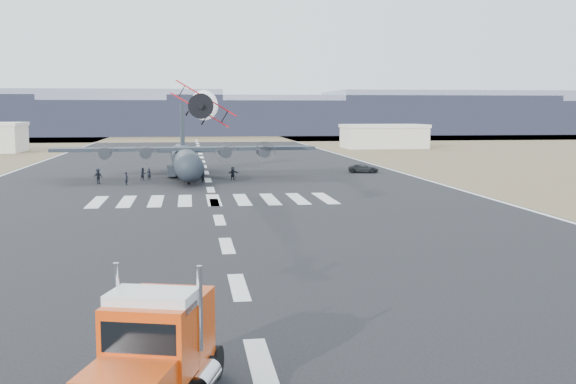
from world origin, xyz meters
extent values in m
plane|color=black|center=(0.00, 0.00, 0.00)|extent=(500.00, 500.00, 0.00)
cube|color=#776344|center=(0.00, 230.00, 0.00)|extent=(500.00, 80.00, 0.00)
cube|color=slate|center=(-65.00, 260.00, 8.50)|extent=(150.00, 50.00, 17.00)
cube|color=slate|center=(0.00, 260.00, 6.50)|extent=(150.00, 50.00, 13.00)
cube|color=slate|center=(65.00, 260.00, 7.50)|extent=(150.00, 50.00, 15.00)
cube|color=slate|center=(130.00, 260.00, 8.50)|extent=(150.00, 50.00, 17.00)
cube|color=beige|center=(46.00, 150.00, 2.60)|extent=(20.00, 12.00, 5.20)
cube|color=beige|center=(46.00, 150.00, 5.50)|extent=(20.50, 12.50, 0.80)
cube|color=black|center=(-3.48, -2.60, 0.58)|extent=(3.19, 7.25, 0.27)
cube|color=red|center=(-3.85, -3.82, 2.34)|extent=(3.09, 2.59, 2.34)
cube|color=black|center=(-4.11, -4.68, 2.71)|extent=(2.28, 0.79, 0.96)
cube|color=white|center=(-3.76, -3.51, 3.56)|extent=(3.03, 2.39, 0.53)
cube|color=red|center=(-3.30, -1.99, 2.02)|extent=(3.15, 2.80, 2.76)
cylinder|color=black|center=(-4.41, -1.43, 0.58)|extent=(0.74, 1.24, 1.17)
cylinder|color=black|center=(-2.07, -2.13, 0.58)|extent=(0.74, 1.24, 1.17)
cylinder|color=black|center=(-4.10, -0.42, 0.58)|extent=(0.74, 1.24, 1.17)
cylinder|color=black|center=(-1.76, -1.12, 0.58)|extent=(0.74, 1.24, 1.17)
cylinder|color=red|center=(-1.43, 32.68, 9.72)|extent=(0.93, 4.48, 0.80)
sphere|color=black|center=(-1.42, 32.86, 10.03)|extent=(0.62, 0.62, 0.62)
cylinder|color=black|center=(-1.49, 30.55, 9.72)|extent=(0.91, 0.56, 0.89)
cylinder|color=black|center=(-1.50, 30.23, 9.72)|extent=(1.96, 0.09, 1.96)
cube|color=red|center=(-1.44, 32.33, 9.41)|extent=(4.66, 1.03, 2.81)
cube|color=red|center=(-1.45, 32.06, 10.48)|extent=(4.81, 1.03, 2.91)
cube|color=red|center=(-1.37, 34.73, 10.17)|extent=(0.11, 0.80, 0.89)
cube|color=red|center=(-1.37, 34.73, 9.72)|extent=(1.80, 0.68, 0.07)
cylinder|color=black|center=(-2.16, 31.99, 8.65)|extent=(0.12, 0.39, 0.39)
cylinder|color=black|center=(-0.74, 31.95, 8.65)|extent=(0.12, 0.39, 0.39)
sphere|color=white|center=(-1.36, 34.91, 9.72)|extent=(0.62, 0.62, 0.62)
sphere|color=white|center=(-1.30, 37.05, 9.75)|extent=(0.83, 0.83, 0.83)
sphere|color=white|center=(-1.23, 39.18, 9.77)|extent=(1.03, 1.03, 1.03)
sphere|color=white|center=(-1.17, 41.32, 9.80)|extent=(1.23, 1.23, 1.23)
sphere|color=white|center=(-1.11, 43.46, 9.83)|extent=(1.44, 1.44, 1.44)
sphere|color=white|center=(-1.04, 45.59, 9.86)|extent=(1.64, 1.64, 1.64)
sphere|color=white|center=(-0.98, 47.73, 9.88)|extent=(1.84, 1.84, 1.84)
sphere|color=white|center=(-0.92, 49.87, 9.91)|extent=(2.05, 2.05, 2.05)
sphere|color=white|center=(-0.85, 52.00, 9.94)|extent=(2.25, 2.25, 2.25)
sphere|color=white|center=(-0.79, 54.14, 9.96)|extent=(2.46, 2.46, 2.46)
sphere|color=white|center=(-0.72, 56.28, 9.99)|extent=(2.66, 2.66, 2.66)
sphere|color=white|center=(-0.66, 58.41, 10.02)|extent=(2.86, 2.86, 2.86)
sphere|color=white|center=(-0.60, 60.55, 10.04)|extent=(3.07, 3.07, 3.07)
sphere|color=white|center=(-0.53, 62.69, 10.07)|extent=(3.27, 3.27, 3.27)
sphere|color=white|center=(-0.47, 64.82, 10.10)|extent=(3.47, 3.47, 3.47)
cylinder|color=black|center=(-3.00, 76.67, 2.36)|extent=(4.66, 25.53, 3.63)
sphere|color=black|center=(-2.48, 63.98, 2.36)|extent=(3.63, 3.63, 3.63)
cone|color=black|center=(-3.51, 89.36, 2.36)|extent=(3.85, 5.59, 3.63)
cube|color=black|center=(-2.96, 75.76, 4.08)|extent=(36.42, 5.28, 0.45)
cylinder|color=black|center=(-13.82, 74.87, 3.63)|extent=(1.77, 3.51, 1.63)
cylinder|color=#3F3F44|center=(-13.75, 73.06, 3.63)|extent=(3.08, 0.17, 3.08)
cylinder|color=black|center=(-8.38, 75.09, 3.63)|extent=(1.77, 3.51, 1.63)
cylinder|color=#3F3F44|center=(-8.31, 73.28, 3.63)|extent=(3.08, 0.17, 3.08)
cylinder|color=black|center=(2.50, 75.53, 3.63)|extent=(1.77, 3.51, 1.63)
cylinder|color=#3F3F44|center=(2.57, 73.72, 3.63)|extent=(3.08, 0.17, 3.08)
cylinder|color=black|center=(7.94, 75.75, 3.63)|extent=(1.77, 3.51, 1.63)
cylinder|color=#3F3F44|center=(8.01, 73.94, 3.63)|extent=(3.08, 0.17, 3.08)
cube|color=black|center=(-3.44, 87.55, 6.90)|extent=(0.71, 4.10, 7.26)
cube|color=black|center=(-3.46, 88.00, 3.08)|extent=(12.80, 3.24, 0.32)
cube|color=black|center=(-5.03, 77.50, 1.00)|extent=(1.31, 5.48, 1.45)
cylinder|color=black|center=(-5.03, 77.50, 0.50)|extent=(0.49, 1.02, 1.00)
cube|color=black|center=(-1.04, 77.66, 1.00)|extent=(1.31, 5.48, 1.45)
cylinder|color=black|center=(-1.04, 77.66, 0.50)|extent=(0.49, 1.02, 1.00)
cylinder|color=black|center=(-2.59, 66.70, 0.41)|extent=(0.40, 0.83, 0.82)
imported|color=black|center=(23.75, 80.63, 0.64)|extent=(5.01, 3.21, 1.29)
imported|color=black|center=(-10.40, 67.04, 0.84)|extent=(0.56, 0.66, 1.69)
imported|color=black|center=(-0.82, 68.21, 0.78)|extent=(0.89, 0.76, 1.57)
imported|color=black|center=(-14.51, 71.84, 0.88)|extent=(1.19, 0.64, 1.77)
imported|color=black|center=(-14.13, 69.00, 0.86)|extent=(1.12, 0.99, 1.71)
imported|color=black|center=(-1.59, 71.70, 0.88)|extent=(0.54, 0.87, 1.76)
imported|color=black|center=(3.37, 71.71, 0.92)|extent=(1.73, 1.40, 1.84)
imported|color=black|center=(-7.93, 73.24, 0.81)|extent=(0.76, 0.73, 1.61)
imported|color=black|center=(-8.68, 72.91, 0.85)|extent=(0.97, 0.87, 1.69)
camera|label=1|loc=(-2.56, -25.90, 9.45)|focal=45.00mm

